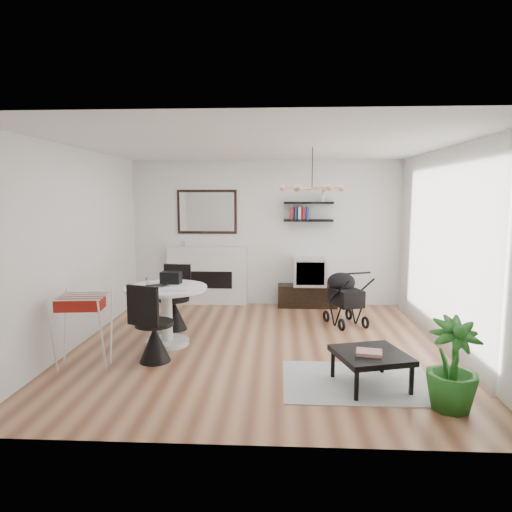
# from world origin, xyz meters

# --- Properties ---
(floor) EXTENTS (5.00, 5.00, 0.00)m
(floor) POSITION_xyz_m (0.00, 0.00, 0.00)
(floor) COLOR brown
(floor) RESTS_ON ground
(ceiling) EXTENTS (5.00, 5.00, 0.00)m
(ceiling) POSITION_xyz_m (0.00, 0.00, 2.70)
(ceiling) COLOR white
(ceiling) RESTS_ON wall_back
(wall_back) EXTENTS (5.00, 0.00, 5.00)m
(wall_back) POSITION_xyz_m (0.00, 2.50, 1.35)
(wall_back) COLOR white
(wall_back) RESTS_ON floor
(wall_left) EXTENTS (0.00, 5.00, 5.00)m
(wall_left) POSITION_xyz_m (-2.50, 0.00, 1.35)
(wall_left) COLOR white
(wall_left) RESTS_ON floor
(wall_right) EXTENTS (0.00, 5.00, 5.00)m
(wall_right) POSITION_xyz_m (2.50, 0.00, 1.35)
(wall_right) COLOR white
(wall_right) RESTS_ON floor
(sheer_curtain) EXTENTS (0.04, 3.60, 2.60)m
(sheer_curtain) POSITION_xyz_m (2.40, 0.20, 1.35)
(sheer_curtain) COLOR white
(sheer_curtain) RESTS_ON wall_right
(fireplace) EXTENTS (1.50, 0.17, 2.16)m
(fireplace) POSITION_xyz_m (-1.10, 2.42, 0.69)
(fireplace) COLOR white
(fireplace) RESTS_ON floor
(shelf_lower) EXTENTS (0.90, 0.25, 0.04)m
(shelf_lower) POSITION_xyz_m (0.78, 2.37, 1.60)
(shelf_lower) COLOR black
(shelf_lower) RESTS_ON wall_back
(shelf_upper) EXTENTS (0.90, 0.25, 0.04)m
(shelf_upper) POSITION_xyz_m (0.78, 2.37, 1.92)
(shelf_upper) COLOR black
(shelf_upper) RESTS_ON wall_back
(pendant_lamp) EXTENTS (0.90, 0.90, 0.10)m
(pendant_lamp) POSITION_xyz_m (0.70, 0.30, 2.15)
(pendant_lamp) COLOR tan
(pendant_lamp) RESTS_ON ceiling
(tv_console) EXTENTS (1.09, 0.38, 0.41)m
(tv_console) POSITION_xyz_m (0.78, 2.30, 0.20)
(tv_console) COLOR black
(tv_console) RESTS_ON floor
(crt_tv) EXTENTS (0.59, 0.52, 0.52)m
(crt_tv) POSITION_xyz_m (0.81, 2.30, 0.67)
(crt_tv) COLOR silver
(crt_tv) RESTS_ON tv_console
(dining_table) EXTENTS (1.11, 1.11, 0.81)m
(dining_table) POSITION_xyz_m (-1.28, 0.02, 0.54)
(dining_table) COLOR white
(dining_table) RESTS_ON floor
(laptop) EXTENTS (0.38, 0.35, 0.03)m
(laptop) POSITION_xyz_m (-1.38, -0.01, 0.83)
(laptop) COLOR black
(laptop) RESTS_ON dining_table
(black_bag) EXTENTS (0.30, 0.19, 0.17)m
(black_bag) POSITION_xyz_m (-1.27, 0.25, 0.90)
(black_bag) COLOR black
(black_bag) RESTS_ON dining_table
(newspaper) EXTENTS (0.36, 0.31, 0.01)m
(newspaper) POSITION_xyz_m (-1.12, -0.15, 0.82)
(newspaper) COLOR white
(newspaper) RESTS_ON dining_table
(drinking_glass) EXTENTS (0.05, 0.05, 0.09)m
(drinking_glass) POSITION_xyz_m (-1.58, 0.18, 0.86)
(drinking_glass) COLOR white
(drinking_glass) RESTS_ON dining_table
(chair_far) EXTENTS (0.47, 0.48, 0.99)m
(chair_far) POSITION_xyz_m (-1.35, 0.76, 0.31)
(chair_far) COLOR black
(chair_far) RESTS_ON floor
(chair_near) EXTENTS (0.52, 0.53, 1.00)m
(chair_near) POSITION_xyz_m (-1.28, -0.65, 0.31)
(chair_near) COLOR black
(chair_near) RESTS_ON floor
(drying_rack) EXTENTS (0.66, 0.62, 0.90)m
(drying_rack) POSITION_xyz_m (-2.07, -0.88, 0.47)
(drying_rack) COLOR white
(drying_rack) RESTS_ON floor
(stroller) EXTENTS (0.69, 0.84, 0.92)m
(stroller) POSITION_xyz_m (1.30, 1.19, 0.39)
(stroller) COLOR black
(stroller) RESTS_ON floor
(rug) EXTENTS (1.64, 1.19, 0.01)m
(rug) POSITION_xyz_m (1.14, -1.15, 0.01)
(rug) COLOR #A2A2A2
(rug) RESTS_ON floor
(coffee_table) EXTENTS (0.88, 0.88, 0.37)m
(coffee_table) POSITION_xyz_m (1.25, -1.25, 0.34)
(coffee_table) COLOR black
(coffee_table) RESTS_ON rug
(magazines) EXTENTS (0.30, 0.26, 0.04)m
(magazines) POSITION_xyz_m (1.22, -1.31, 0.40)
(magazines) COLOR red
(magazines) RESTS_ON coffee_table
(potted_plant) EXTENTS (0.57, 0.57, 0.90)m
(potted_plant) POSITION_xyz_m (1.92, -1.75, 0.45)
(potted_plant) COLOR #1F5E1A
(potted_plant) RESTS_ON floor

